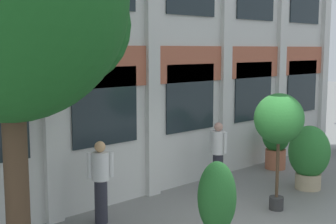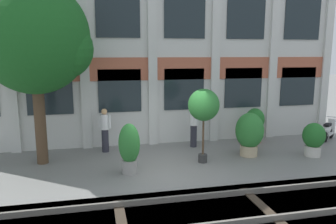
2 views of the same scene
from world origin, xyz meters
name	(u,v)px [view 2 (image 2 of 2)]	position (x,y,z in m)	size (l,w,h in m)	color
ground_plane	(170,169)	(0.00, 0.00, 0.00)	(80.00, 80.00, 0.00)	slate
apartment_facade	(151,53)	(0.00, 3.38, 3.74)	(16.18, 0.64, 7.49)	silver
rail_tracks	(198,219)	(0.00, -3.02, -0.13)	(23.82, 2.80, 0.43)	#4C473F
broadleaf_tree	(34,41)	(-4.11, 1.57, 4.11)	(3.71, 3.53, 6.05)	#4C3826
potted_plant_terracotta_small	(204,106)	(1.27, 0.46, 1.96)	(1.06, 1.06, 2.55)	#333333
potted_plant_fluted_column	(249,133)	(3.16, 0.80, 0.87)	(1.02, 1.02, 1.60)	tan
potted_plant_stone_basin	(314,138)	(5.42, 0.24, 0.68)	(0.80, 0.80, 1.24)	beige
potted_plant_ribbed_drum	(129,146)	(-1.30, -0.06, 0.89)	(0.67, 0.67, 1.60)	gray
potted_plant_glazed_jar	(255,123)	(4.25, 2.51, 0.80)	(0.79, 0.79, 1.44)	#B76647
scooter_near_curb	(328,130)	(7.48, 2.02, 0.44)	(1.16, 0.89, 0.98)	black
resident_by_doorway	(194,125)	(1.51, 2.36, 0.90)	(0.34, 0.53, 1.68)	#282833
resident_watching_tracks	(105,129)	(-1.97, 2.42, 0.90)	(0.45, 0.34, 1.67)	#282833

